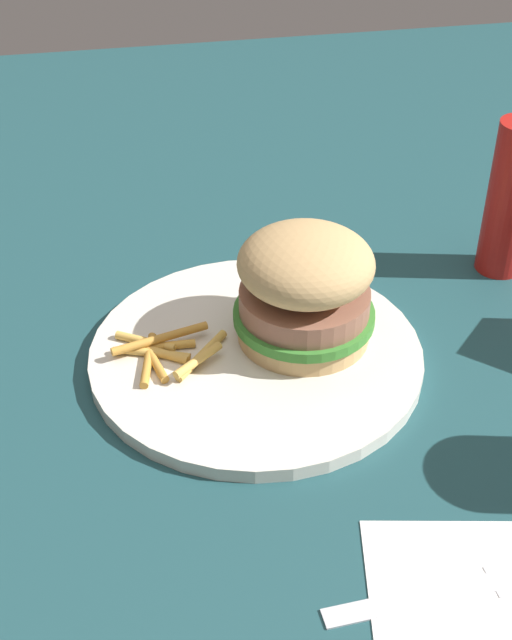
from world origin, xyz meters
TOP-DOWN VIEW (x-y plane):
  - ground_plane at (0.00, 0.00)m, footprint 1.60×1.60m
  - plate at (0.02, 0.01)m, footprint 0.27×0.27m
  - sandwich at (0.03, -0.04)m, footprint 0.12×0.12m
  - fries_pile at (0.02, 0.08)m, footprint 0.07×0.10m
  - napkin at (-0.23, -0.07)m, footprint 0.13×0.13m
  - fork at (-0.23, -0.07)m, footprint 0.03×0.17m
  - ketchup_bottle at (0.11, -0.25)m, footprint 0.04×0.04m

SIDE VIEW (x-z plane):
  - ground_plane at x=0.00m, z-range 0.00..0.00m
  - napkin at x=-0.23m, z-range 0.00..0.00m
  - fork at x=-0.23m, z-range 0.00..0.01m
  - plate at x=0.02m, z-range 0.00..0.01m
  - fries_pile at x=0.02m, z-range 0.01..0.02m
  - sandwich at x=0.03m, z-range 0.01..0.11m
  - ketchup_bottle at x=0.11m, z-range 0.00..0.15m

